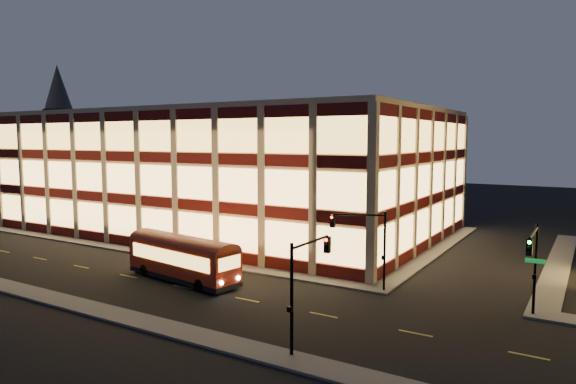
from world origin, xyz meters
The scene contains 12 objects.
ground centered at (0.00, 0.00, 0.00)m, with size 200.00×200.00×0.00m, color black.
sidewalk_office_south centered at (-3.00, 1.00, 0.07)m, with size 54.00×2.00×0.15m, color #514F4C.
sidewalk_office_east centered at (23.00, 17.00, 0.07)m, with size 2.00×30.00×0.15m, color #514F4C.
sidewalk_tower_west centered at (34.00, 17.00, 0.07)m, with size 2.00×30.00×0.15m, color #514F4C.
sidewalk_near centered at (0.00, -13.00, 0.07)m, with size 100.00×2.00×0.15m, color #514F4C.
office_building centered at (-2.91, 16.91, 7.25)m, with size 50.45×30.45×14.50m.
church_tower centered at (-70.00, 40.00, 9.00)m, with size 5.00×5.00×18.00m, color #2D2621.
church_spire centered at (-70.00, 40.00, 23.00)m, with size 6.00×6.00×10.00m, color #4C473F.
traffic_signal_far centered at (22.21, 0.24, 4.11)m, with size 3.79×1.87×6.00m.
traffic_signal_right centered at (33.50, -0.62, 4.10)m, with size 1.20×4.37×6.00m.
traffic_signal_near centered at (23.50, -11.03, 4.13)m, with size 0.32×4.45×6.00m.
trolley_bus centered at (8.68, -4.56, 2.01)m, with size 10.96×4.23×3.62m.
Camera 1 is at (36.55, -34.41, 11.25)m, focal length 32.00 mm.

